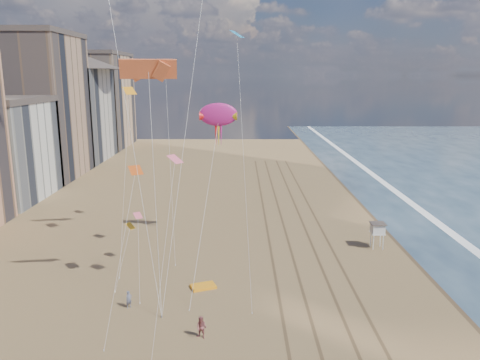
# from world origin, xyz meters

# --- Properties ---
(wet_sand) EXTENTS (260.00, 260.00, 0.00)m
(wet_sand) POSITION_xyz_m (19.00, 40.00, 0.00)
(wet_sand) COLOR #42301E
(wet_sand) RESTS_ON ground
(foam) EXTENTS (260.00, 260.00, 0.00)m
(foam) POSITION_xyz_m (23.20, 40.00, 0.00)
(foam) COLOR white
(foam) RESTS_ON ground
(tracks) EXTENTS (7.68, 120.00, 0.01)m
(tracks) POSITION_xyz_m (2.55, 30.00, 0.01)
(tracks) COLOR brown
(tracks) RESTS_ON ground
(buildings) EXTENTS (34.72, 131.35, 29.00)m
(buildings) POSITION_xyz_m (-45.73, 65.59, 13.55)
(buildings) COLOR #C6B284
(buildings) RESTS_ON ground
(lifeguard_stand) EXTENTS (1.75, 1.75, 3.16)m
(lifeguard_stand) POSITION_xyz_m (11.66, 30.73, 2.44)
(lifeguard_stand) COLOR silver
(lifeguard_stand) RESTS_ON ground
(grounded_kite) EXTENTS (2.74, 2.24, 0.27)m
(grounded_kite) POSITION_xyz_m (-8.49, 19.84, 0.13)
(grounded_kite) COLOR orange
(grounded_kite) RESTS_ON ground
(show_kite) EXTENTS (4.54, 9.46, 23.33)m
(show_kite) POSITION_xyz_m (-7.46, 33.04, 15.84)
(show_kite) COLOR #B01B71
(show_kite) RESTS_ON ground
(kite_flyer_a) EXTENTS (0.68, 0.67, 1.59)m
(kite_flyer_a) POSITION_xyz_m (-14.84, 15.79, 0.79)
(kite_flyer_a) COLOR slate
(kite_flyer_a) RESTS_ON ground
(kite_flyer_b) EXTENTS (1.07, 0.95, 1.84)m
(kite_flyer_b) POSITION_xyz_m (-7.92, 10.80, 0.92)
(kite_flyer_b) COLOR #934B4D
(kite_flyer_b) RESTS_ON ground
(small_kites) EXTENTS (13.86, 18.93, 20.61)m
(small_kites) POSITION_xyz_m (-13.34, 25.41, 15.46)
(small_kites) COLOR #2285BA
(small_kites) RESTS_ON ground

